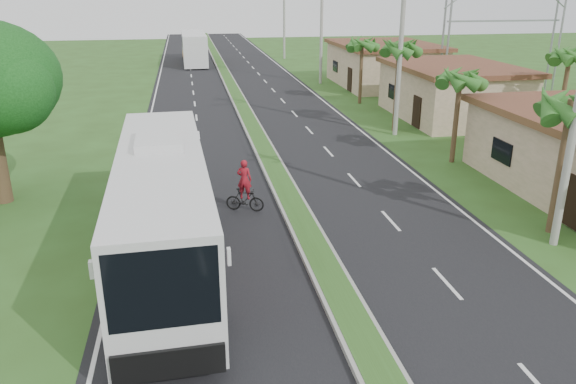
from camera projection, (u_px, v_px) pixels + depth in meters
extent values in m
plane|color=#2E4E1C|center=(337.00, 294.00, 16.75)|extent=(180.00, 180.00, 0.00)
cube|color=black|center=(255.00, 133.00, 35.23)|extent=(14.00, 160.00, 0.02)
cube|color=gray|center=(255.00, 131.00, 35.20)|extent=(1.20, 160.00, 0.17)
cube|color=#2E4E1C|center=(255.00, 130.00, 35.17)|extent=(0.95, 160.00, 0.02)
cube|color=silver|center=(146.00, 138.00, 34.11)|extent=(0.12, 160.00, 0.01)
cube|color=silver|center=(357.00, 128.00, 36.35)|extent=(0.12, 160.00, 0.01)
cube|color=tan|center=(451.00, 94.00, 38.84)|extent=(7.00, 10.00, 3.35)
cube|color=#55221E|center=(454.00, 67.00, 38.21)|extent=(7.60, 10.60, 0.32)
cube|color=tan|center=(384.00, 66.00, 51.75)|extent=(8.00, 11.00, 3.50)
cube|color=#55221E|center=(385.00, 45.00, 51.09)|extent=(8.60, 11.60, 0.32)
cylinder|color=#473321|center=(560.00, 168.00, 20.17)|extent=(0.26, 0.26, 5.00)
cylinder|color=#473321|center=(456.00, 119.00, 28.62)|extent=(0.26, 0.26, 4.60)
cylinder|color=#473321|center=(397.00, 88.00, 34.85)|extent=(0.26, 0.26, 5.40)
cylinder|color=#473321|center=(361.00, 72.00, 43.35)|extent=(0.26, 0.26, 4.80)
cylinder|color=#473321|center=(563.00, 97.00, 32.64)|extent=(0.26, 0.26, 5.20)
sphere|color=#103D11|center=(9.00, 90.00, 21.58)|extent=(3.40, 3.40, 3.40)
cylinder|color=gray|center=(401.00, 35.00, 32.74)|extent=(0.28, 0.28, 12.00)
cylinder|color=gray|center=(322.00, 23.00, 51.39)|extent=(0.28, 0.28, 11.00)
cylinder|color=gray|center=(284.00, 16.00, 69.95)|extent=(0.28, 0.28, 10.50)
cylinder|color=gray|center=(450.00, 22.00, 44.78)|extent=(0.18, 0.18, 12.00)
cylinder|color=gray|center=(563.00, 21.00, 46.45)|extent=(0.18, 0.18, 12.00)
cylinder|color=gray|center=(445.00, 21.00, 45.71)|extent=(0.18, 0.18, 12.00)
cylinder|color=gray|center=(555.00, 20.00, 47.38)|extent=(0.18, 0.18, 12.00)
cube|color=gray|center=(504.00, 21.00, 46.08)|extent=(10.00, 0.14, 0.14)
cube|color=silver|center=(164.00, 205.00, 17.72)|extent=(3.03, 12.74, 3.33)
cube|color=black|center=(162.00, 177.00, 18.05)|extent=(3.00, 10.21, 1.33)
cube|color=black|center=(163.00, 289.00, 11.77)|extent=(2.38, 0.21, 1.86)
cube|color=red|center=(165.00, 241.00, 16.78)|extent=(2.86, 5.57, 0.58)
cube|color=yellow|center=(166.00, 228.00, 18.33)|extent=(2.79, 3.25, 0.26)
cube|color=silver|center=(159.00, 140.00, 18.26)|extent=(1.56, 2.58, 0.30)
cylinder|color=black|center=(121.00, 323.00, 14.35)|extent=(0.37, 1.11, 1.10)
cylinder|color=black|center=(215.00, 312.00, 14.82)|extent=(0.37, 1.11, 1.10)
cylinder|color=black|center=(134.00, 215.00, 21.13)|extent=(0.37, 1.11, 1.10)
cylinder|color=black|center=(198.00, 210.00, 21.60)|extent=(0.37, 1.11, 1.10)
cube|color=silver|center=(194.00, 47.00, 66.55)|extent=(2.80, 12.27, 3.41)
cube|color=black|center=(193.00, 38.00, 66.69)|extent=(2.81, 9.08, 1.16)
cube|color=orange|center=(195.00, 54.00, 65.79)|extent=(2.78, 5.88, 0.37)
cylinder|color=black|center=(186.00, 65.00, 62.14)|extent=(0.33, 1.03, 1.02)
cylinder|color=black|center=(207.00, 64.00, 62.56)|extent=(0.33, 1.03, 1.02)
cylinder|color=black|center=(184.00, 55.00, 70.98)|extent=(0.33, 1.03, 1.02)
cylinder|color=black|center=(203.00, 55.00, 71.39)|extent=(0.33, 1.03, 1.02)
imported|color=black|center=(245.00, 200.00, 22.79)|extent=(1.64, 0.98, 0.95)
imported|color=maroon|center=(244.00, 179.00, 22.48)|extent=(0.70, 0.58, 1.64)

